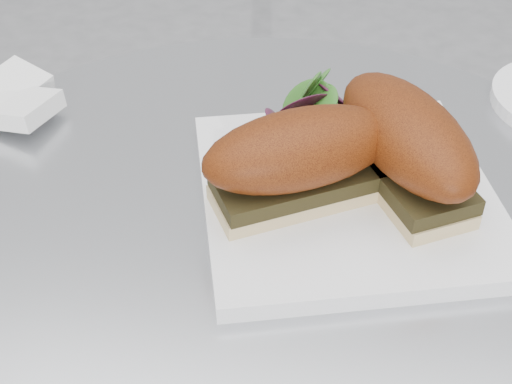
% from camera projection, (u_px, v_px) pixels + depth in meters
% --- Properties ---
extents(plate, '(0.30, 0.30, 0.02)m').
position_uv_depth(plate, '(347.00, 194.00, 0.61)').
color(plate, white).
rests_on(plate, table).
extents(sandwich_left, '(0.18, 0.14, 0.08)m').
position_uv_depth(sandwich_left, '(300.00, 158.00, 0.56)').
color(sandwich_left, '#D4B484').
rests_on(sandwich_left, plate).
extents(sandwich_right, '(0.15, 0.19, 0.08)m').
position_uv_depth(sandwich_right, '(405.00, 142.00, 0.58)').
color(sandwich_right, '#D4B484').
rests_on(sandwich_right, plate).
extents(salad, '(0.11, 0.11, 0.05)m').
position_uv_depth(salad, '(317.00, 112.00, 0.64)').
color(salad, '#397F29').
rests_on(salad, plate).
extents(napkin, '(0.13, 0.13, 0.02)m').
position_uv_depth(napkin, '(7.00, 107.00, 0.71)').
color(napkin, white).
rests_on(napkin, table).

